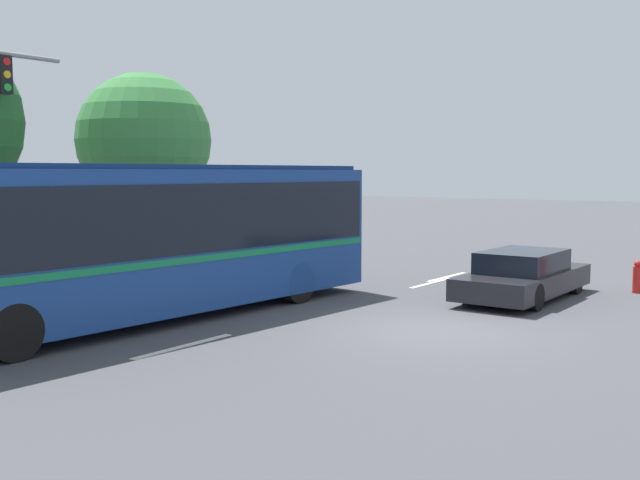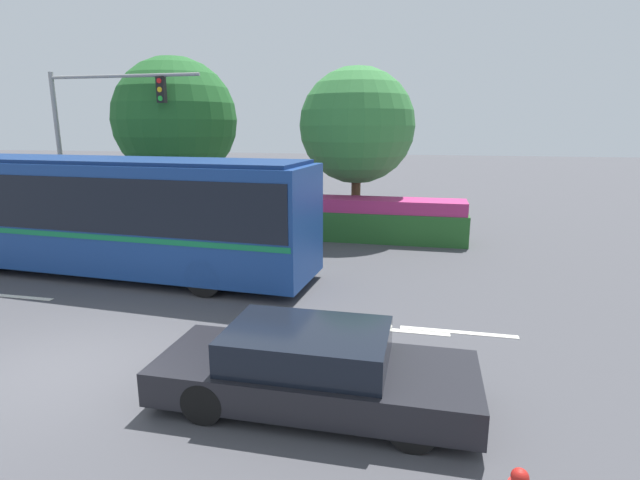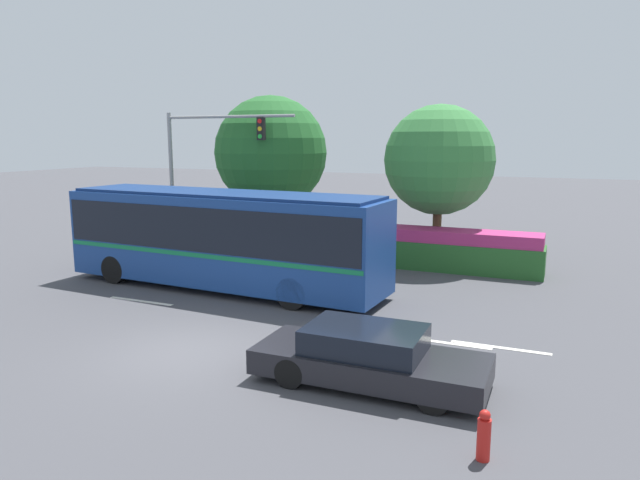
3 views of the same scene
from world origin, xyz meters
The scene contains 11 objects.
ground_plane centered at (0.00, 0.00, 0.00)m, with size 140.00×140.00×0.00m, color #444449.
city_bus centered at (-2.43, 5.49, 1.90)m, with size 11.69×3.29×3.33m.
sedan_foreground centered at (4.65, -0.08, 0.58)m, with size 4.89×1.89×1.22m.
traffic_light_pole centered at (-6.18, 9.80, 4.23)m, with size 6.08×0.24×6.18m.
flowering_hedge centered at (3.87, 11.39, 0.78)m, with size 7.74×1.48×1.58m.
street_tree_left centered at (-4.11, 12.31, 4.45)m, with size 5.07×5.07×7.00m.
street_tree_centre centered at (3.42, 12.63, 4.23)m, with size 4.47×4.47×6.47m.
fire_hydrant centered at (7.29, -2.17, 0.41)m, with size 0.22×0.22×0.86m.
lane_stripe_near centered at (-3.96, 3.05, 0.01)m, with size 2.40×0.16×0.01m, color silver.
lane_stripe_mid centered at (5.64, 3.01, 0.01)m, with size 2.40×0.16×0.01m, color silver.
lane_stripe_far centered at (7.01, 3.19, 0.01)m, with size 2.40×0.16×0.01m, color silver.
Camera 3 is at (8.22, -11.09, 5.12)m, focal length 32.51 mm.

